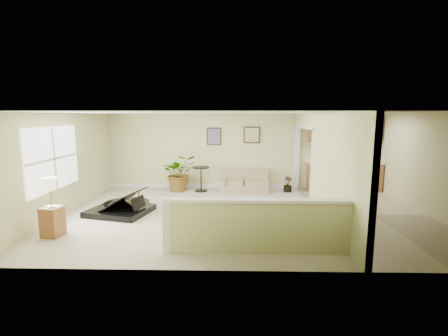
{
  "coord_description": "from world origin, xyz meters",
  "views": [
    {
      "loc": [
        -0.34,
        -7.81,
        2.43
      ],
      "look_at": [
        -0.55,
        0.4,
        1.1
      ],
      "focal_mm": 26.0,
      "sensor_mm": 36.0,
      "label": 1
    }
  ],
  "objects_px": {
    "accent_table": "(201,176)",
    "piano_bench": "(194,209)",
    "palm_plant": "(179,173)",
    "lamp_stand": "(52,212)",
    "loveseat": "(244,180)",
    "piano": "(119,191)",
    "small_plant": "(288,185)"
  },
  "relations": [
    {
      "from": "accent_table",
      "to": "piano_bench",
      "type": "bearing_deg",
      "value": -88.19
    },
    {
      "from": "piano_bench",
      "to": "palm_plant",
      "type": "relative_size",
      "value": 0.5
    },
    {
      "from": "palm_plant",
      "to": "lamp_stand",
      "type": "height_order",
      "value": "lamp_stand"
    },
    {
      "from": "loveseat",
      "to": "lamp_stand",
      "type": "distance_m",
      "value": 5.82
    },
    {
      "from": "piano",
      "to": "piano_bench",
      "type": "xyz_separation_m",
      "value": [
        1.93,
        -0.47,
        -0.33
      ]
    },
    {
      "from": "lamp_stand",
      "to": "loveseat",
      "type": "bearing_deg",
      "value": 46.03
    },
    {
      "from": "loveseat",
      "to": "small_plant",
      "type": "xyz_separation_m",
      "value": [
        1.4,
        -0.15,
        -0.13
      ]
    },
    {
      "from": "accent_table",
      "to": "loveseat",
      "type": "bearing_deg",
      "value": 5.79
    },
    {
      "from": "loveseat",
      "to": "lamp_stand",
      "type": "height_order",
      "value": "lamp_stand"
    },
    {
      "from": "piano_bench",
      "to": "accent_table",
      "type": "bearing_deg",
      "value": 91.81
    },
    {
      "from": "accent_table",
      "to": "palm_plant",
      "type": "relative_size",
      "value": 0.6
    },
    {
      "from": "piano_bench",
      "to": "lamp_stand",
      "type": "relative_size",
      "value": 0.55
    },
    {
      "from": "accent_table",
      "to": "small_plant",
      "type": "distance_m",
      "value": 2.82
    },
    {
      "from": "accent_table",
      "to": "small_plant",
      "type": "height_order",
      "value": "accent_table"
    },
    {
      "from": "piano",
      "to": "accent_table",
      "type": "bearing_deg",
      "value": 65.98
    },
    {
      "from": "piano",
      "to": "accent_table",
      "type": "relative_size",
      "value": 2.35
    },
    {
      "from": "small_plant",
      "to": "lamp_stand",
      "type": "height_order",
      "value": "lamp_stand"
    },
    {
      "from": "palm_plant",
      "to": "loveseat",
      "type": "bearing_deg",
      "value": 1.79
    },
    {
      "from": "piano",
      "to": "loveseat",
      "type": "xyz_separation_m",
      "value": [
        3.24,
        2.49,
        -0.21
      ]
    },
    {
      "from": "palm_plant",
      "to": "lamp_stand",
      "type": "xyz_separation_m",
      "value": [
        -1.92,
        -4.12,
        -0.07
      ]
    },
    {
      "from": "piano_bench",
      "to": "small_plant",
      "type": "xyz_separation_m",
      "value": [
        2.71,
        2.82,
        -0.01
      ]
    },
    {
      "from": "piano_bench",
      "to": "loveseat",
      "type": "relative_size",
      "value": 0.41
    },
    {
      "from": "loveseat",
      "to": "palm_plant",
      "type": "distance_m",
      "value": 2.13
    },
    {
      "from": "piano_bench",
      "to": "lamp_stand",
      "type": "xyz_separation_m",
      "value": [
        -2.72,
        -1.22,
        0.29
      ]
    },
    {
      "from": "palm_plant",
      "to": "small_plant",
      "type": "distance_m",
      "value": 3.53
    },
    {
      "from": "accent_table",
      "to": "small_plant",
      "type": "relative_size",
      "value": 1.6
    },
    {
      "from": "piano_bench",
      "to": "accent_table",
      "type": "distance_m",
      "value": 2.84
    },
    {
      "from": "loveseat",
      "to": "accent_table",
      "type": "distance_m",
      "value": 1.42
    },
    {
      "from": "piano",
      "to": "loveseat",
      "type": "relative_size",
      "value": 1.15
    },
    {
      "from": "piano_bench",
      "to": "accent_table",
      "type": "height_order",
      "value": "accent_table"
    },
    {
      "from": "palm_plant",
      "to": "piano_bench",
      "type": "bearing_deg",
      "value": -74.54
    },
    {
      "from": "piano_bench",
      "to": "loveseat",
      "type": "height_order",
      "value": "loveseat"
    }
  ]
}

